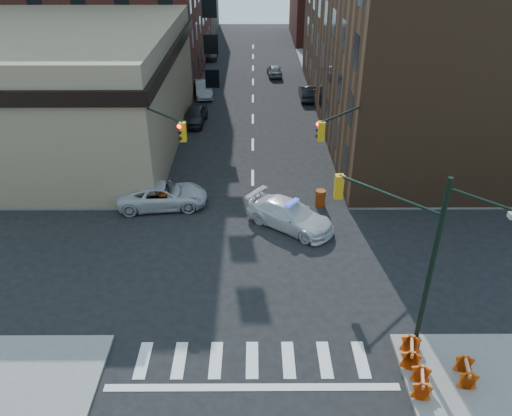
{
  "coord_description": "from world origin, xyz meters",
  "views": [
    {
      "loc": [
        0.09,
        -21.46,
        15.74
      ],
      "look_at": [
        0.2,
        1.94,
        2.2
      ],
      "focal_mm": 35.0,
      "sensor_mm": 36.0,
      "label": 1
    }
  ],
  "objects_px": {
    "barrel_road": "(320,198)",
    "barricade_se_a": "(466,373)",
    "pedestrian_b": "(105,183)",
    "police_car": "(290,215)",
    "barricade_nw_a": "(152,190)",
    "pickup": "(163,195)",
    "parked_car_enear": "(307,92)",
    "parked_car_wnear": "(195,115)",
    "parked_car_wfar": "(204,89)",
    "pedestrian_a": "(150,188)",
    "barrel_bank": "(164,201)"
  },
  "relations": [
    {
      "from": "barrel_bank",
      "to": "pedestrian_a",
      "type": "bearing_deg",
      "value": 134.47
    },
    {
      "from": "pickup",
      "to": "barricade_se_a",
      "type": "relative_size",
      "value": 5.0
    },
    {
      "from": "barrel_bank",
      "to": "barricade_se_a",
      "type": "relative_size",
      "value": 1.03
    },
    {
      "from": "pedestrian_b",
      "to": "barrel_bank",
      "type": "height_order",
      "value": "pedestrian_b"
    },
    {
      "from": "police_car",
      "to": "barricade_se_a",
      "type": "bearing_deg",
      "value": -113.72
    },
    {
      "from": "barrel_road",
      "to": "pickup",
      "type": "bearing_deg",
      "value": 179.79
    },
    {
      "from": "parked_car_wnear",
      "to": "barricade_nw_a",
      "type": "height_order",
      "value": "parked_car_wnear"
    },
    {
      "from": "pedestrian_b",
      "to": "barricade_se_a",
      "type": "relative_size",
      "value": 1.63
    },
    {
      "from": "police_car",
      "to": "barrel_road",
      "type": "relative_size",
      "value": 4.94
    },
    {
      "from": "pedestrian_b",
      "to": "barrel_road",
      "type": "bearing_deg",
      "value": -15.19
    },
    {
      "from": "pedestrian_b",
      "to": "barrel_road",
      "type": "distance_m",
      "value": 13.88
    },
    {
      "from": "pickup",
      "to": "parked_car_enear",
      "type": "bearing_deg",
      "value": -33.4
    },
    {
      "from": "police_car",
      "to": "barrel_road",
      "type": "height_order",
      "value": "police_car"
    },
    {
      "from": "pickup",
      "to": "barrel_bank",
      "type": "bearing_deg",
      "value": -166.89
    },
    {
      "from": "police_car",
      "to": "barricade_nw_a",
      "type": "distance_m",
      "value": 9.4
    },
    {
      "from": "parked_car_wnear",
      "to": "pedestrian_b",
      "type": "bearing_deg",
      "value": -103.47
    },
    {
      "from": "barrel_road",
      "to": "barricade_nw_a",
      "type": "xyz_separation_m",
      "value": [
        -10.77,
        1.1,
        0.01
      ]
    },
    {
      "from": "pickup",
      "to": "barricade_nw_a",
      "type": "bearing_deg",
      "value": 32.22
    },
    {
      "from": "pedestrian_b",
      "to": "barrel_bank",
      "type": "relative_size",
      "value": 1.58
    },
    {
      "from": "pickup",
      "to": "parked_car_enear",
      "type": "xyz_separation_m",
      "value": [
        11.15,
        21.71,
        -0.07
      ]
    },
    {
      "from": "barrel_road",
      "to": "barricade_se_a",
      "type": "height_order",
      "value": "barrel_road"
    },
    {
      "from": "police_car",
      "to": "pedestrian_a",
      "type": "distance_m",
      "value": 9.23
    },
    {
      "from": "parked_car_wnear",
      "to": "pickup",
      "type": "bearing_deg",
      "value": -87.49
    },
    {
      "from": "parked_car_wnear",
      "to": "parked_car_wfar",
      "type": "bearing_deg",
      "value": 93.98
    },
    {
      "from": "pedestrian_b",
      "to": "police_car",
      "type": "bearing_deg",
      "value": -27.47
    },
    {
      "from": "parked_car_wnear",
      "to": "pedestrian_b",
      "type": "height_order",
      "value": "pedestrian_b"
    },
    {
      "from": "police_car",
      "to": "parked_car_wfar",
      "type": "distance_m",
      "value": 26.28
    },
    {
      "from": "parked_car_enear",
      "to": "barrel_road",
      "type": "relative_size",
      "value": 3.91
    },
    {
      "from": "barrel_road",
      "to": "pedestrian_a",
      "type": "bearing_deg",
      "value": 176.71
    },
    {
      "from": "parked_car_enear",
      "to": "barricade_nw_a",
      "type": "relative_size",
      "value": 3.9
    },
    {
      "from": "police_car",
      "to": "parked_car_wnear",
      "type": "height_order",
      "value": "police_car"
    },
    {
      "from": "parked_car_enear",
      "to": "pedestrian_b",
      "type": "relative_size",
      "value": 2.36
    },
    {
      "from": "barrel_bank",
      "to": "barricade_nw_a",
      "type": "height_order",
      "value": "barrel_bank"
    },
    {
      "from": "pickup",
      "to": "parked_car_wfar",
      "type": "relative_size",
      "value": 1.2
    },
    {
      "from": "parked_car_wfar",
      "to": "barrel_road",
      "type": "distance_m",
      "value": 24.65
    },
    {
      "from": "police_car",
      "to": "parked_car_wnear",
      "type": "bearing_deg",
      "value": 61.55
    },
    {
      "from": "police_car",
      "to": "barricade_nw_a",
      "type": "height_order",
      "value": "police_car"
    },
    {
      "from": "pickup",
      "to": "parked_car_wfar",
      "type": "distance_m",
      "value": 22.79
    },
    {
      "from": "pickup",
      "to": "police_car",
      "type": "bearing_deg",
      "value": -113.73
    },
    {
      "from": "parked_car_wfar",
      "to": "barricade_nw_a",
      "type": "distance_m",
      "value": 21.77
    },
    {
      "from": "pedestrian_a",
      "to": "barricade_se_a",
      "type": "xyz_separation_m",
      "value": [
        14.78,
        -14.62,
        -0.44
      ]
    },
    {
      "from": "parked_car_wnear",
      "to": "pedestrian_a",
      "type": "distance_m",
      "value": 14.27
    },
    {
      "from": "pickup",
      "to": "barrel_bank",
      "type": "height_order",
      "value": "pickup"
    },
    {
      "from": "parked_car_wfar",
      "to": "parked_car_enear",
      "type": "relative_size",
      "value": 1.09
    },
    {
      "from": "pedestrian_b",
      "to": "barricade_nw_a",
      "type": "bearing_deg",
      "value": -12.49
    },
    {
      "from": "parked_car_wfar",
      "to": "barricade_se_a",
      "type": "xyz_separation_m",
      "value": [
        13.32,
        -36.82,
        -0.2
      ]
    },
    {
      "from": "barricade_se_a",
      "to": "barricade_nw_a",
      "type": "xyz_separation_m",
      "value": [
        -14.78,
        15.1,
        -0.01
      ]
    },
    {
      "from": "parked_car_enear",
      "to": "barricade_nw_a",
      "type": "height_order",
      "value": "parked_car_enear"
    },
    {
      "from": "police_car",
      "to": "pedestrian_a",
      "type": "bearing_deg",
      "value": 109.17
    },
    {
      "from": "pickup",
      "to": "pedestrian_b",
      "type": "height_order",
      "value": "pedestrian_b"
    }
  ]
}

